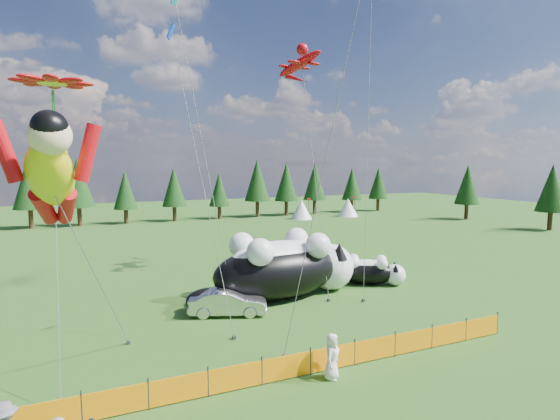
{
  "coord_description": "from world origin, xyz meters",
  "views": [
    {
      "loc": [
        -6.5,
        -17.21,
        8.07
      ],
      "look_at": [
        2.79,
        4.0,
        5.62
      ],
      "focal_mm": 28.0,
      "sensor_mm": 36.0,
      "label": 1
    }
  ],
  "objects": [
    {
      "name": "ground",
      "position": [
        0.0,
        0.0,
        0.0
      ],
      "size": [
        160.0,
        160.0,
        0.0
      ],
      "primitive_type": "plane",
      "color": "#123409",
      "rests_on": "ground"
    },
    {
      "name": "safety_fence",
      "position": [
        0.0,
        -3.0,
        0.5
      ],
      "size": [
        22.06,
        0.06,
        1.1
      ],
      "color": "#262626",
      "rests_on": "ground"
    },
    {
      "name": "tree_line",
      "position": [
        0.0,
        45.0,
        4.0
      ],
      "size": [
        90.0,
        4.0,
        8.0
      ],
      "primitive_type": null,
      "color": "black",
      "rests_on": "ground"
    },
    {
      "name": "festival_tents",
      "position": [
        11.0,
        40.0,
        1.4
      ],
      "size": [
        50.0,
        3.2,
        2.8
      ],
      "primitive_type": null,
      "color": "white",
      "rests_on": "ground"
    },
    {
      "name": "cat_large",
      "position": [
        4.17,
        6.35,
        1.9
      ],
      "size": [
        11.09,
        4.78,
        4.01
      ],
      "rotation": [
        0.0,
        0.0,
        0.11
      ],
      "color": "black",
      "rests_on": "ground"
    },
    {
      "name": "cat_small",
      "position": [
        10.6,
        6.7,
        0.91
      ],
      "size": [
        4.75,
        3.72,
        1.92
      ],
      "rotation": [
        0.0,
        0.0,
        -0.57
      ],
      "color": "black",
      "rests_on": "ground"
    },
    {
      "name": "car",
      "position": [
        0.06,
        4.72,
        0.68
      ],
      "size": [
        4.39,
        2.78,
        1.37
      ],
      "primitive_type": "imported",
      "rotation": [
        0.0,
        0.0,
        1.22
      ],
      "color": "silver",
      "rests_on": "ground"
    },
    {
      "name": "spectator_e",
      "position": [
        1.59,
        -3.6,
        0.87
      ],
      "size": [
        1.0,
        0.99,
        1.75
      ],
      "primitive_type": "imported",
      "rotation": [
        0.0,
        0.0,
        0.76
      ],
      "color": "white",
      "rests_on": "ground"
    },
    {
      "name": "superhero_kite",
      "position": [
        -7.56,
        -2.24,
        7.73
      ],
      "size": [
        4.5,
        7.39,
        10.63
      ],
      "color": "#D6CC0B",
      "rests_on": "ground"
    },
    {
      "name": "gecko_kite",
      "position": [
        7.46,
        11.23,
        15.11
      ],
      "size": [
        4.86,
        9.7,
        16.76
      ],
      "color": "#B50910",
      "rests_on": "ground"
    },
    {
      "name": "flower_kite",
      "position": [
        -7.7,
        3.14,
        11.22
      ],
      "size": [
        3.76,
        7.26,
        12.43
      ],
      "color": "#B50910",
      "rests_on": "ground"
    },
    {
      "name": "diamond_kite_a",
      "position": [
        -2.08,
        7.09,
        14.57
      ],
      "size": [
        1.84,
        6.53,
        16.4
      ],
      "color": "blue",
      "rests_on": "ground"
    },
    {
      "name": "diamond_kite_d",
      "position": [
        -1.16,
        10.28,
        16.98
      ],
      "size": [
        2.23,
        6.14,
        19.09
      ],
      "color": "#0B7787",
      "rests_on": "ground"
    }
  ]
}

